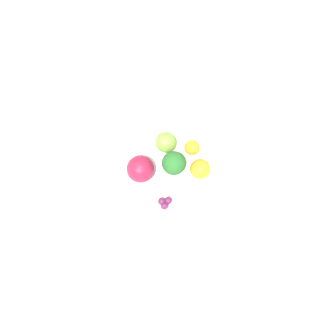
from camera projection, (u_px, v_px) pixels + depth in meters
ground_plane at (168, 176)px, 0.76m from camera, size 6.00×6.00×0.00m
table_surface at (168, 175)px, 0.75m from camera, size 1.20×1.20×0.02m
bowl at (168, 172)px, 0.72m from camera, size 0.19×0.19×0.04m
broccoli at (174, 163)px, 0.67m from camera, size 0.05×0.05×0.06m
apple_red at (140, 169)px, 0.68m from camera, size 0.06×0.06×0.06m
apple_green at (166, 142)px, 0.70m from camera, size 0.05×0.05×0.05m
orange_front at (192, 148)px, 0.70m from camera, size 0.03×0.03×0.03m
orange_back at (200, 169)px, 0.68m from camera, size 0.04×0.04×0.04m
grape_cluster at (165, 203)px, 0.68m from camera, size 0.03×0.03×0.02m
napkin at (256, 124)px, 0.77m from camera, size 0.19×0.18×0.01m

